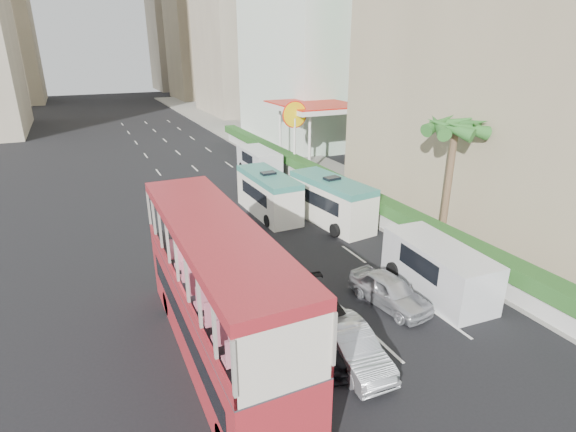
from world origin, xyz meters
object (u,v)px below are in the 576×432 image
double_decker_bus (217,293)px  car_silver_lane_a (349,361)px  minibus_far (331,201)px  palm_tree (448,186)px  car_silver_lane_b (388,304)px  shell_station (314,134)px  panel_van_near (438,268)px  panel_van_far (259,162)px  minibus_near (269,194)px  car_black (323,340)px  van_asset (270,213)px

double_decker_bus → car_silver_lane_a: bearing=-28.8°
minibus_far → palm_tree: palm_tree is taller
car_silver_lane_b → shell_station: size_ratio=0.49×
panel_van_near → panel_van_far: size_ratio=1.04×
car_silver_lane_a → panel_van_far: size_ratio=0.77×
panel_van_near → minibus_near: bearing=107.4°
minibus_near → panel_van_far: minibus_near is taller
car_silver_lane_b → palm_tree: size_ratio=0.61×
car_silver_lane_a → car_black: size_ratio=0.78×
van_asset → car_black: bearing=-104.5°
car_silver_lane_b → panel_van_far: panel_van_far is taller
car_silver_lane_a → minibus_far: (6.04, 11.68, 1.38)m
panel_van_far → palm_tree: 18.30m
minibus_far → car_silver_lane_b: bearing=-112.1°
shell_station → car_silver_lane_b: bearing=-110.6°
double_decker_bus → palm_tree: palm_tree is taller
minibus_far → car_black: bearing=-128.2°
car_silver_lane_a → palm_tree: size_ratio=0.63×
palm_tree → car_silver_lane_b: bearing=-149.2°
car_silver_lane_a → panel_van_near: size_ratio=0.74×
car_silver_lane_b → palm_tree: (6.35, 3.79, 3.38)m
panel_van_far → minibus_far: bearing=-90.8°
car_silver_lane_a → panel_van_near: 6.69m
panel_van_near → panel_van_far: bearing=93.6°
car_silver_lane_b → minibus_far: 9.73m
double_decker_bus → shell_station: shell_station is taller
car_black → palm_tree: size_ratio=0.82×
car_silver_lane_a → shell_station: (12.04, 25.18, 2.75)m
van_asset → shell_station: shell_station is taller
car_silver_lane_a → car_black: 1.44m
car_black → minibus_far: minibus_far is taller
palm_tree → minibus_far: bearing=124.6°
palm_tree → car_silver_lane_a: bearing=-147.9°
car_silver_lane_b → panel_van_far: size_ratio=0.74×
double_decker_bus → panel_van_near: bearing=1.7°
car_silver_lane_b → minibus_near: bearing=83.4°
minibus_far → shell_station: (6.00, 13.50, 1.37)m
palm_tree → van_asset: bearing=127.5°
car_black → panel_van_far: 23.46m
minibus_near → palm_tree: palm_tree is taller
minibus_far → panel_van_near: bearing=-96.3°
double_decker_bus → car_black: 4.54m
car_black → minibus_near: minibus_near is taller
double_decker_bus → car_silver_lane_a: double_decker_bus is taller
car_black → panel_van_near: 6.56m
minibus_near → double_decker_bus: bearing=-120.8°
double_decker_bus → palm_tree: (13.80, 4.00, 0.85)m
car_silver_lane_b → shell_station: 24.49m
van_asset → panel_van_near: size_ratio=0.81×
car_silver_lane_a → panel_van_far: (6.17, 23.96, 1.06)m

